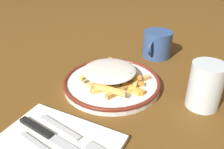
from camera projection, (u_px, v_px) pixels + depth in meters
ground_plane at (112, 86)px, 0.64m from camera, size 2.60×2.60×0.00m
plate at (112, 82)px, 0.63m from camera, size 0.26×0.26×0.02m
fries_heap at (113, 73)px, 0.62m from camera, size 0.20×0.21×0.04m
napkin at (58, 144)px, 0.45m from camera, size 0.17×0.24×0.01m
fork at (71, 134)px, 0.46m from camera, size 0.04×0.18×0.01m
knife at (50, 136)px, 0.45m from camera, size 0.03×0.21×0.01m
water_glass at (205, 86)px, 0.53m from camera, size 0.08×0.08×0.11m
coffee_mug at (157, 44)px, 0.78m from camera, size 0.12×0.10×0.09m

